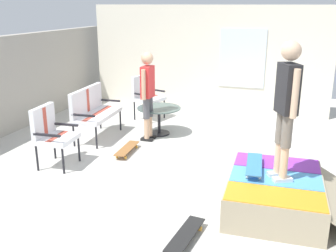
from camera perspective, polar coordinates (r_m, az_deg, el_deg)
The scene contains 12 objects.
ground_plane at distance 6.64m, azimuth 2.02°, elevation -6.16°, with size 12.00×12.00×0.10m, color beige.
house_facade at distance 9.97m, azimuth 5.78°, elevation 9.82°, with size 0.23×6.00×2.59m.
skate_ramp at distance 5.40m, azimuth 15.64°, elevation -9.45°, with size 1.65×1.85×0.45m.
patio_bench at distance 7.93m, azimuth -11.03°, elevation 2.58°, with size 1.28×0.61×1.02m.
patio_chair_near_house at distance 9.17m, azimuth -3.31°, elevation 4.87°, with size 0.75×0.71×1.02m.
patio_chair_by_wall at distance 6.70m, azimuth -16.83°, elevation -0.64°, with size 0.66×0.59×1.02m.
patio_table at distance 8.06m, azimuth -1.32°, elevation 1.59°, with size 0.90×0.90×0.57m.
person_watching at distance 7.58m, azimuth -2.99°, elevation 5.35°, with size 0.48×0.24×1.74m.
person_skater at distance 4.96m, azimuth 16.98°, elevation 3.51°, with size 0.43×0.34×1.75m.
skateboard_by_bench at distance 7.14m, azimuth -6.02°, elevation -3.33°, with size 0.81×0.24×0.10m.
skateboard_spare at distance 4.62m, azimuth 2.55°, elevation -15.64°, with size 0.82×0.28×0.10m.
skateboard_on_ramp at distance 5.41m, azimuth 12.52°, elevation -5.55°, with size 0.82×0.27×0.10m.
Camera 1 is at (-5.83, -1.73, 2.61)m, focal length 41.62 mm.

